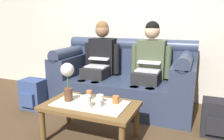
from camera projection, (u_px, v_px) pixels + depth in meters
The scene contains 13 objects.
back_wall_patterned at pixel (135, 6), 3.49m from camera, with size 6.00×0.12×2.90m, color beige.
couch at pixel (123, 80), 3.24m from camera, with size 1.96×0.88×0.96m.
person_left at pixel (100, 60), 3.31m from camera, with size 0.56×0.67×1.22m.
person_right at pixel (150, 63), 3.04m from camera, with size 0.56×0.67×1.22m.
coffee_table at pixel (90, 108), 2.30m from camera, with size 0.96×0.58×0.40m.
flower_vase at pixel (68, 77), 2.30m from camera, with size 0.14×0.14×0.40m.
cup_near_left at pixel (99, 103), 2.18m from camera, with size 0.06×0.06×0.08m, color silver.
cup_near_right at pixel (87, 102), 2.15m from camera, with size 0.08×0.08×0.12m, color white.
cup_far_center at pixel (100, 99), 2.30m from camera, with size 0.07×0.07×0.08m, color white.
cup_far_left at pixel (116, 100), 2.28m from camera, with size 0.07×0.07×0.08m, color #B26633.
cup_far_right at pixel (89, 95), 2.40m from camera, with size 0.06×0.06×0.09m, color #B26633.
backpack_right at pixel (218, 119), 2.40m from camera, with size 0.33×0.28×0.40m.
backpack_left at pixel (33, 94), 3.14m from camera, with size 0.33×0.29×0.42m.
Camera 1 is at (1.01, -1.80, 1.23)m, focal length 35.79 mm.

